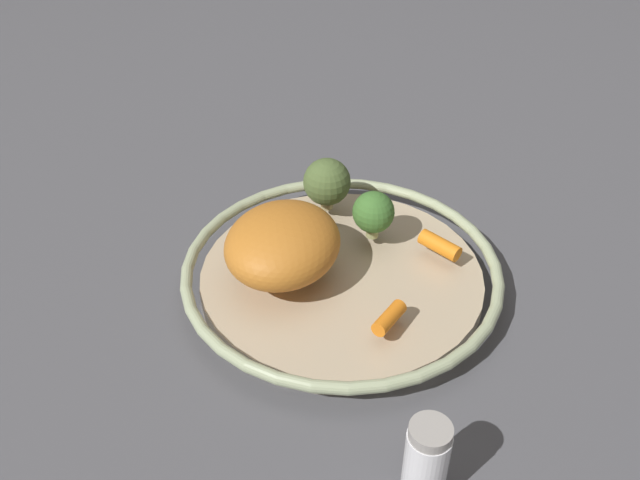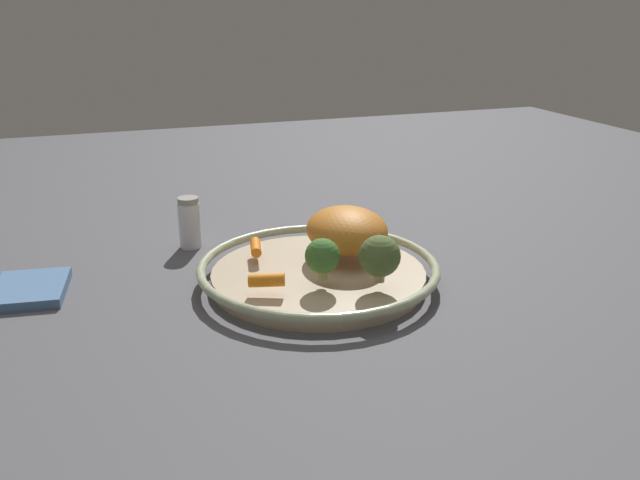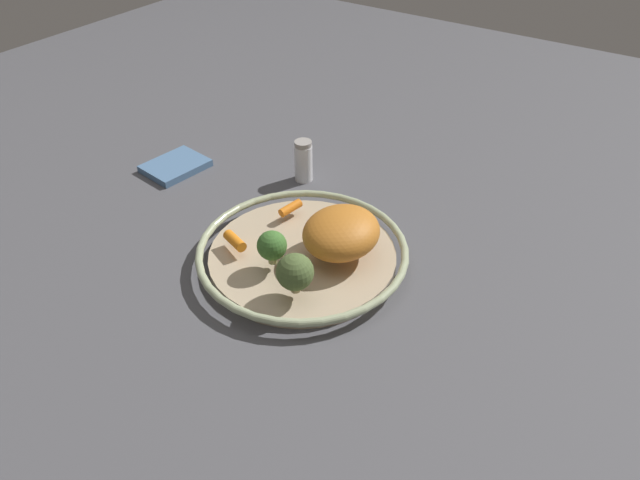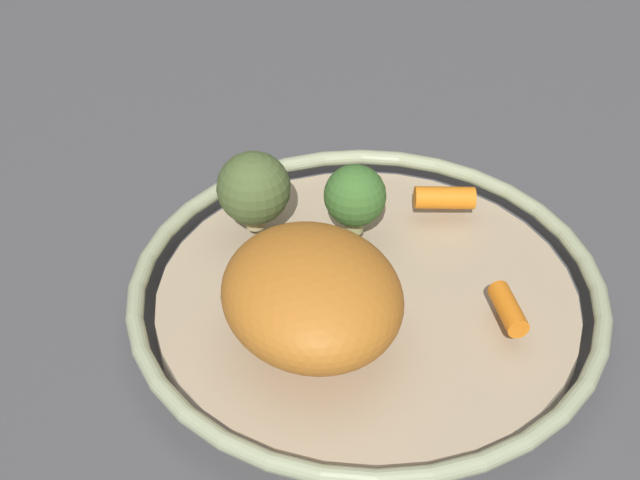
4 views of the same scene
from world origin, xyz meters
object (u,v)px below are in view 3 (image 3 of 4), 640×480
object	(u,v)px
roast_chicken_piece	(341,232)
baby_carrot_near_rim	(290,208)
baby_carrot_right	(235,241)
serving_bowl	(302,254)
broccoli_floret_small	(295,272)
dish_towel	(175,166)
broccoli_floret_mid	(272,246)
salt_shaker	(303,161)

from	to	relation	value
roast_chicken_piece	baby_carrot_near_rim	bearing A→B (deg)	-106.73
baby_carrot_right	serving_bowl	bearing A→B (deg)	122.43
broccoli_floret_small	dish_towel	xyz separation A→B (m)	(-0.19, -0.44, -0.06)
serving_bowl	broccoli_floret_mid	bearing A→B (deg)	-14.36
broccoli_floret_small	broccoli_floret_mid	bearing A→B (deg)	-116.12
dish_towel	serving_bowl	bearing A→B (deg)	75.86
baby_carrot_right	baby_carrot_near_rim	bearing A→B (deg)	171.96
broccoli_floret_small	salt_shaker	size ratio (longest dim) A/B	0.76
broccoli_floret_mid	broccoli_floret_small	bearing A→B (deg)	63.88
serving_bowl	dish_towel	size ratio (longest dim) A/B	2.91
baby_carrot_near_rim	broccoli_floret_mid	distance (m)	0.14
baby_carrot_right	baby_carrot_near_rim	world-z (taller)	baby_carrot_right
roast_chicken_piece	salt_shaker	distance (m)	0.27
roast_chicken_piece	baby_carrot_right	xyz separation A→B (m)	(0.09, -0.15, -0.02)
broccoli_floret_mid	broccoli_floret_small	xyz separation A→B (m)	(0.03, 0.07, 0.00)
baby_carrot_near_rim	salt_shaker	xyz separation A→B (m)	(-0.14, -0.07, 0.00)
serving_bowl	broccoli_floret_mid	size ratio (longest dim) A/B	6.13
serving_bowl	roast_chicken_piece	world-z (taller)	roast_chicken_piece
broccoli_floret_mid	salt_shaker	world-z (taller)	broccoli_floret_mid
baby_carrot_near_rim	salt_shaker	world-z (taller)	salt_shaker
baby_carrot_near_rim	broccoli_floret_mid	bearing A→B (deg)	24.94
broccoli_floret_small	baby_carrot_right	bearing A→B (deg)	-102.90
roast_chicken_piece	dish_towel	distance (m)	0.45
baby_carrot_near_rim	broccoli_floret_small	distance (m)	0.20
baby_carrot_near_rim	broccoli_floret_small	xyz separation A→B (m)	(0.16, 0.13, 0.03)
baby_carrot_right	dish_towel	size ratio (longest dim) A/B	0.39
broccoli_floret_small	dish_towel	bearing A→B (deg)	-113.23
serving_bowl	baby_carrot_near_rim	world-z (taller)	baby_carrot_near_rim
roast_chicken_piece	broccoli_floret_small	bearing A→B (deg)	-0.90
roast_chicken_piece	baby_carrot_near_rim	distance (m)	0.14
baby_carrot_right	broccoli_floret_mid	xyz separation A→B (m)	(-0.00, 0.08, 0.02)
roast_chicken_piece	dish_towel	world-z (taller)	roast_chicken_piece
broccoli_floret_small	dish_towel	size ratio (longest dim) A/B	0.54
salt_shaker	dish_towel	world-z (taller)	salt_shaker
baby_carrot_near_rim	dish_towel	xyz separation A→B (m)	(-0.03, -0.31, -0.03)
broccoli_floret_mid	salt_shaker	bearing A→B (deg)	-153.77
salt_shaker	baby_carrot_right	bearing A→B (deg)	11.76
baby_carrot_near_rim	salt_shaker	distance (m)	0.16
roast_chicken_piece	baby_carrot_right	world-z (taller)	roast_chicken_piece
roast_chicken_piece	broccoli_floret_small	size ratio (longest dim) A/B	2.11
baby_carrot_near_rim	baby_carrot_right	bearing A→B (deg)	-8.04
baby_carrot_right	broccoli_floret_small	world-z (taller)	broccoli_floret_small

